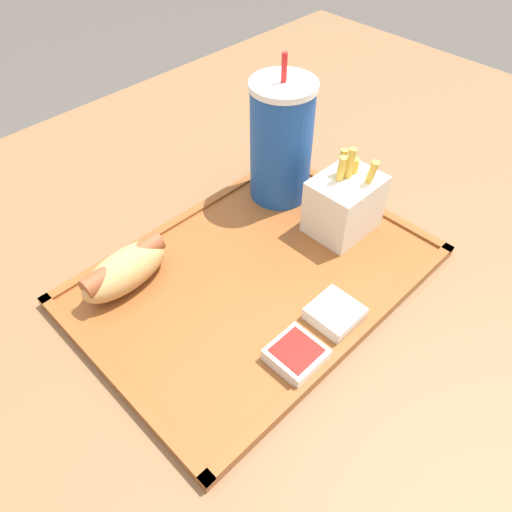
{
  "coord_description": "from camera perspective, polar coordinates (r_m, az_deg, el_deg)",
  "views": [
    {
      "loc": [
        -0.31,
        -0.31,
        1.22
      ],
      "look_at": [
        -0.02,
        -0.03,
        0.81
      ],
      "focal_mm": 35.0,
      "sensor_mm": 36.0,
      "label": 1
    }
  ],
  "objects": [
    {
      "name": "ground_plane",
      "position": [
        1.3,
        -0.18,
        -24.8
      ],
      "size": [
        8.0,
        8.0,
        0.0
      ],
      "primitive_type": "plane",
      "color": "#4C4742"
    },
    {
      "name": "dining_table",
      "position": [
        0.94,
        -0.24,
        -16.87
      ],
      "size": [
        1.43,
        0.98,
        0.77
      ],
      "color": "brown",
      "rests_on": "ground_plane"
    },
    {
      "name": "food_tray",
      "position": [
        0.6,
        -0.0,
        -2.32
      ],
      "size": [
        0.41,
        0.29,
        0.01
      ],
      "color": "brown",
      "rests_on": "dining_table"
    },
    {
      "name": "soda_cup",
      "position": [
        0.66,
        2.9,
        12.89
      ],
      "size": [
        0.08,
        0.08,
        0.2
      ],
      "color": "#194CA5",
      "rests_on": "food_tray"
    },
    {
      "name": "hot_dog_far",
      "position": [
        0.58,
        -14.74,
        -1.47
      ],
      "size": [
        0.12,
        0.05,
        0.05
      ],
      "color": "tan",
      "rests_on": "food_tray"
    },
    {
      "name": "fries_carton",
      "position": [
        0.64,
        10.05,
        6.01
      ],
      "size": [
        0.09,
        0.07,
        0.12
      ],
      "color": "silver",
      "rests_on": "food_tray"
    },
    {
      "name": "sauce_cup_mayo",
      "position": [
        0.55,
        9.01,
        -6.46
      ],
      "size": [
        0.05,
        0.05,
        0.02
      ],
      "color": "silver",
      "rests_on": "food_tray"
    },
    {
      "name": "sauce_cup_ketchup",
      "position": [
        0.52,
        4.62,
        -11.15
      ],
      "size": [
        0.05,
        0.05,
        0.02
      ],
      "color": "silver",
      "rests_on": "food_tray"
    }
  ]
}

